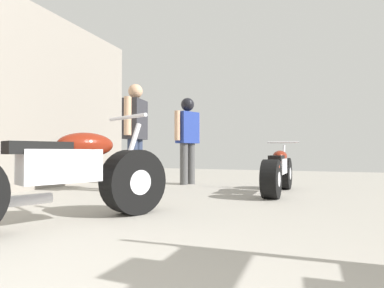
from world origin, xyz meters
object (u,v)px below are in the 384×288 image
at_px(motorcycle_black_naked, 278,172).
at_px(mechanic_with_helmet, 188,132).
at_px(motorcycle_maroon_cruiser, 56,178).
at_px(mechanic_in_blue, 135,130).

relative_size(motorcycle_black_naked, mechanic_with_helmet, 1.03).
bearing_deg(motorcycle_maroon_cruiser, mechanic_in_blue, 105.11).
distance_m(motorcycle_black_naked, mechanic_with_helmet, 2.08).
bearing_deg(mechanic_with_helmet, mechanic_in_blue, -105.95).
relative_size(motorcycle_black_naked, mechanic_in_blue, 1.01).
xyz_separation_m(motorcycle_black_naked, mechanic_in_blue, (-2.18, -0.54, 0.65)).
height_order(motorcycle_black_naked, mechanic_in_blue, mechanic_in_blue).
bearing_deg(motorcycle_black_naked, mechanic_with_helmet, 156.16).
height_order(motorcycle_maroon_cruiser, motorcycle_black_naked, motorcycle_maroon_cruiser).
relative_size(mechanic_in_blue, mechanic_with_helmet, 1.02).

